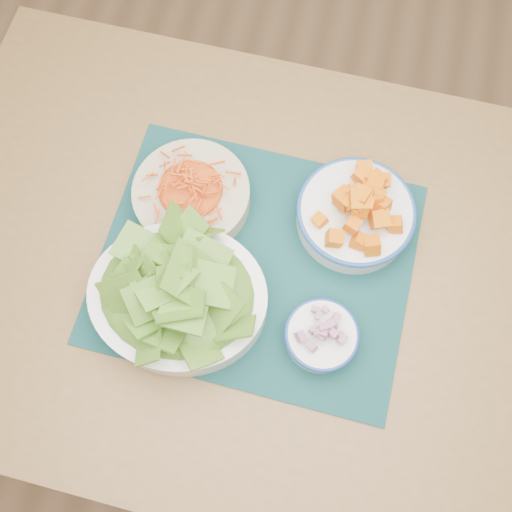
{
  "coord_description": "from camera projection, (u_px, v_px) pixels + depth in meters",
  "views": [
    {
      "loc": [
        -0.22,
        -0.15,
        1.68
      ],
      "look_at": [
        -0.29,
        0.16,
        0.78
      ],
      "focal_mm": 40.0,
      "sensor_mm": 36.0,
      "label": 1
    }
  ],
  "objects": [
    {
      "name": "ground",
      "position": [
        344.0,
        421.0,
        1.62
      ],
      "size": [
        4.0,
        4.0,
        0.0
      ],
      "primitive_type": "plane",
      "color": "#966F48",
      "rests_on": "ground"
    },
    {
      "name": "carrot_bowl",
      "position": [
        191.0,
        192.0,
        0.98
      ],
      "size": [
        0.22,
        0.22,
        0.08
      ],
      "rotation": [
        0.0,
        0.0,
        -0.07
      ],
      "color": "#BFAB8E",
      "rests_on": "placemat"
    },
    {
      "name": "table",
      "position": [
        271.0,
        283.0,
        1.07
      ],
      "size": [
        1.3,
        0.88,
        0.75
      ],
      "rotation": [
        0.0,
        0.0,
        -0.02
      ],
      "color": "brown",
      "rests_on": "ground"
    },
    {
      "name": "lettuce_bowl",
      "position": [
        177.0,
        293.0,
        0.9
      ],
      "size": [
        0.31,
        0.27,
        0.13
      ],
      "rotation": [
        0.0,
        0.0,
        0.08
      ],
      "color": "white",
      "rests_on": "placemat"
    },
    {
      "name": "onion_bowl",
      "position": [
        322.0,
        335.0,
        0.91
      ],
      "size": [
        0.14,
        0.14,
        0.06
      ],
      "rotation": [
        0.0,
        0.0,
        0.23
      ],
      "color": "white",
      "rests_on": "placemat"
    },
    {
      "name": "placemat",
      "position": [
        256.0,
        262.0,
        0.99
      ],
      "size": [
        0.54,
        0.45,
        0.0
      ],
      "primitive_type": "cube",
      "rotation": [
        0.0,
        0.0,
        -0.03
      ],
      "color": "black",
      "rests_on": "table"
    },
    {
      "name": "squash_bowl",
      "position": [
        356.0,
        211.0,
        0.97
      ],
      "size": [
        0.26,
        0.26,
        0.1
      ],
      "rotation": [
        0.0,
        0.0,
        -0.4
      ],
      "color": "silver",
      "rests_on": "placemat"
    }
  ]
}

